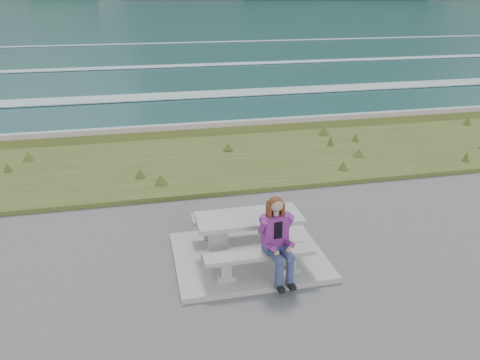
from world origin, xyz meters
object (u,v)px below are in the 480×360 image
at_px(bench_landward, 259,258).
at_px(seated_woman, 278,251).
at_px(bench_seaward, 240,219).
at_px(picnic_table, 249,225).

distance_m(bench_landward, seated_woman, 0.35).
bearing_deg(seated_woman, bench_seaward, 92.34).
height_order(bench_seaward, seated_woman, seated_woman).
relative_size(bench_landward, seated_woman, 1.30).
bearing_deg(seated_woman, bench_landward, 146.79).
height_order(picnic_table, bench_seaward, picnic_table).
relative_size(bench_landward, bench_seaward, 1.00).
distance_m(bench_seaward, seated_woman, 1.56).
bearing_deg(bench_landward, picnic_table, 90.00).
xyz_separation_m(bench_landward, bench_seaward, (0.00, 1.40, 0.00)).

